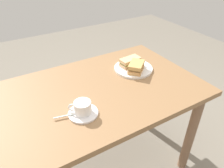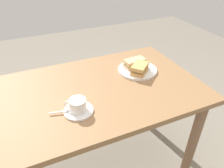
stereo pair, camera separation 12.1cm
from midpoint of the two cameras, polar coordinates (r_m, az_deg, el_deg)
The scene contains 8 objects.
ground_plane at distance 1.74m, azimuth -2.40°, elevation -21.52°, with size 6.00×6.00×0.00m, color gray.
dining_table at distance 1.28m, azimuth -3.05°, elevation -5.57°, with size 1.31×0.76×0.72m.
sandwich_plate at distance 1.42m, azimuth 9.30°, elevation 3.72°, with size 0.25×0.25×0.01m, color white.
sandwich_front at distance 1.42m, azimuth 8.57°, elevation 5.57°, with size 0.14×0.08×0.05m.
sandwich_back at distance 1.36m, azimuth 10.02°, elevation 4.03°, with size 0.15×0.14×0.06m.
coffee_saucer at distance 1.07m, azimuth -5.78°, elevation -7.27°, with size 0.15×0.15×0.01m, color white.
coffee_cup at distance 1.05m, azimuth -5.99°, elevation -5.68°, with size 0.11×0.09×0.06m.
spoon at distance 1.07m, azimuth -9.98°, elevation -7.41°, with size 0.10×0.03×0.01m.
Camera 2 is at (-0.28, -0.96, 1.43)m, focal length 34.00 mm.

